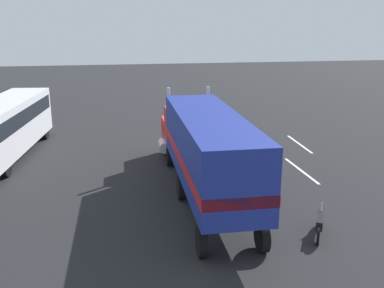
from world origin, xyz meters
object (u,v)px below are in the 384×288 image
semi_truck (204,145)px  motorcycle (320,224)px  parked_bus (6,123)px  person_bystander (244,154)px

semi_truck → motorcycle: 6.21m
semi_truck → parked_bus: size_ratio=1.27×
parked_bus → motorcycle: bearing=-132.9°
person_bystander → parked_bus: 14.31m
parked_bus → semi_truck: bearing=-128.7°
semi_truck → person_bystander: (3.39, -2.97, -1.63)m
semi_truck → motorcycle: bearing=-142.5°
parked_bus → person_bystander: bearing=-110.2°
motorcycle → parked_bus: bearing=47.1°
person_bystander → motorcycle: 8.08m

